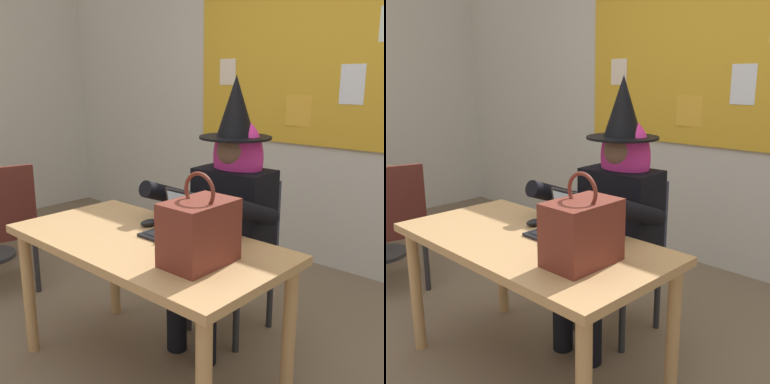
% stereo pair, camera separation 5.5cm
% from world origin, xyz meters
% --- Properties ---
extents(ground_plane, '(24.00, 24.00, 0.00)m').
position_xyz_m(ground_plane, '(0.00, 0.00, 0.00)').
color(ground_plane, '#75604C').
extents(wall_back_bulletin, '(6.37, 2.10, 2.69)m').
position_xyz_m(wall_back_bulletin, '(0.00, 2.02, 1.36)').
color(wall_back_bulletin, beige).
rests_on(wall_back_bulletin, ground).
extents(desk_main, '(1.37, 0.70, 0.72)m').
position_xyz_m(desk_main, '(0.06, 0.11, 0.63)').
color(desk_main, tan).
rests_on(desk_main, ground).
extents(chair_at_desk, '(0.43, 0.43, 0.89)m').
position_xyz_m(chair_at_desk, '(0.08, 0.82, 0.50)').
color(chair_at_desk, '#2D3347').
rests_on(chair_at_desk, ground).
extents(person_costumed, '(0.61, 0.67, 1.47)m').
position_xyz_m(person_costumed, '(0.09, 0.70, 0.79)').
color(person_costumed, black).
rests_on(person_costumed, ground).
extents(laptop, '(0.30, 0.23, 0.21)m').
position_xyz_m(laptop, '(0.15, 0.25, 0.77)').
color(laptop, black).
rests_on(laptop, desk_main).
extents(computer_mouse, '(0.08, 0.12, 0.03)m').
position_xyz_m(computer_mouse, '(-0.07, 0.26, 0.74)').
color(computer_mouse, black).
rests_on(computer_mouse, desk_main).
extents(handbag, '(0.20, 0.30, 0.38)m').
position_xyz_m(handbag, '(0.44, 0.07, 0.85)').
color(handbag, maroon).
rests_on(handbag, desk_main).
extents(chair_spare_by_window, '(0.51, 0.51, 0.91)m').
position_xyz_m(chair_spare_by_window, '(-1.32, 0.07, 0.51)').
color(chair_spare_by_window, '#4C1E19').
rests_on(chair_spare_by_window, ground).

